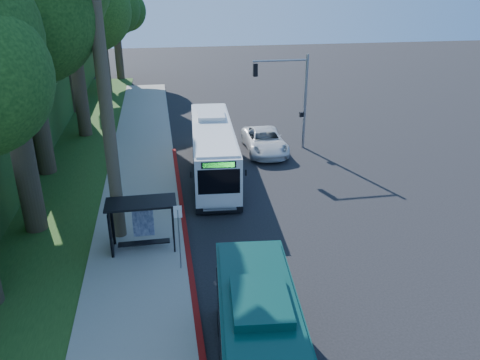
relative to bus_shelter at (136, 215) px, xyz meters
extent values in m
plane|color=black|center=(7.26, 2.86, -1.81)|extent=(140.00, 140.00, 0.00)
cube|color=gray|center=(-0.04, 2.86, -1.75)|extent=(4.50, 70.00, 0.12)
cube|color=maroon|center=(2.26, -1.14, -1.74)|extent=(0.25, 30.00, 0.13)
cube|color=#234719|center=(-5.74, 7.86, -1.78)|extent=(8.00, 70.00, 0.06)
cube|color=black|center=(0.26, -0.14, 0.69)|extent=(3.20, 1.50, 0.10)
cube|color=black|center=(-1.19, -0.14, -0.61)|extent=(0.06, 1.30, 2.20)
cube|color=navy|center=(0.26, 0.56, -0.56)|extent=(1.00, 0.12, 1.70)
cube|color=black|center=(0.26, -0.24, -1.36)|extent=(2.40, 0.40, 0.06)
cube|color=black|center=(-1.14, 0.46, -0.61)|extent=(0.08, 0.08, 2.40)
cube|color=black|center=(1.66, 0.46, -0.61)|extent=(0.08, 0.08, 2.40)
cube|color=black|center=(-1.14, -0.74, -0.61)|extent=(0.08, 0.08, 2.40)
cube|color=black|center=(1.66, -0.74, -0.61)|extent=(0.08, 0.08, 2.40)
cylinder|color=gray|center=(1.86, -2.14, -0.31)|extent=(0.06, 0.06, 3.00)
cube|color=white|center=(1.86, -2.14, 1.09)|extent=(0.35, 0.04, 0.55)
cylinder|color=gray|center=(12.06, 12.86, 1.69)|extent=(0.20, 0.20, 7.00)
cylinder|color=gray|center=(10.06, 12.86, 4.79)|extent=(4.00, 0.14, 0.14)
cube|color=black|center=(8.26, 12.86, 4.19)|extent=(0.30, 0.30, 0.90)
cube|color=black|center=(11.81, 12.86, 0.79)|extent=(0.25, 0.25, 0.35)
cylinder|color=#4C3F2D|center=(-0.94, 1.36, 4.69)|extent=(0.60, 0.60, 13.00)
cylinder|color=#382B1E|center=(-5.24, 2.86, 3.44)|extent=(1.10, 1.10, 10.50)
sphere|color=#10330E|center=(-3.64, 1.66, 8.69)|extent=(5.60, 5.60, 5.60)
cylinder|color=#382B1E|center=(-6.24, 10.86, 4.14)|extent=(1.18, 1.18, 11.90)
cylinder|color=#382B1E|center=(-4.74, 18.86, 3.09)|extent=(1.06, 1.06, 9.80)
sphere|color=#10330E|center=(-3.06, 17.60, 7.99)|extent=(5.88, 5.88, 5.88)
sphere|color=#10330E|center=(-6.21, 20.33, 8.27)|extent=(5.46, 5.46, 5.46)
cylinder|color=#382B1E|center=(-6.74, 26.86, 3.79)|extent=(1.14, 1.14, 11.20)
cylinder|color=#382B1E|center=(-4.24, 34.86, 2.74)|extent=(1.02, 1.02, 9.10)
sphere|color=#10330E|center=(-2.64, 33.66, 7.29)|extent=(5.60, 5.60, 5.60)
sphere|color=#10330E|center=(-5.64, 36.26, 7.55)|extent=(5.20, 5.20, 5.20)
cylinder|color=#382B1E|center=(-3.24, 42.86, 2.39)|extent=(0.98, 0.98, 8.40)
sphere|color=#10330E|center=(-3.24, 42.86, 7.55)|extent=(7.00, 7.00, 7.00)
sphere|color=#10330E|center=(-1.84, 41.81, 6.59)|extent=(4.90, 4.90, 4.90)
sphere|color=#10330E|center=(-4.47, 44.08, 6.83)|extent=(4.55, 4.55, 4.55)
cube|color=silver|center=(4.66, 8.76, -0.03)|extent=(3.37, 12.19, 2.86)
cube|color=black|center=(4.66, 8.76, -1.51)|extent=(3.40, 12.25, 0.35)
cube|color=black|center=(4.69, 9.26, 0.25)|extent=(3.25, 9.55, 1.10)
cube|color=black|center=(4.25, 2.81, 0.20)|extent=(2.25, 0.27, 1.40)
cube|color=black|center=(5.06, 14.72, 0.30)|extent=(2.05, 0.26, 1.00)
cube|color=#19E533|center=(4.25, 2.80, 1.15)|extent=(1.67, 0.21, 0.28)
cube|color=silver|center=(4.66, 8.76, 1.45)|extent=(3.13, 11.57, 0.12)
cube|color=silver|center=(4.79, 10.76, 1.63)|extent=(1.96, 2.62, 0.35)
cylinder|color=black|center=(3.24, 5.00, -1.30)|extent=(0.37, 1.02, 1.00)
cylinder|color=black|center=(5.55, 4.84, -1.30)|extent=(0.37, 1.02, 1.00)
cylinder|color=black|center=(3.81, 13.41, -1.30)|extent=(0.37, 1.02, 1.00)
cylinder|color=black|center=(6.12, 13.25, -1.30)|extent=(0.37, 1.02, 1.00)
cube|color=black|center=(4.28, -5.26, 0.17)|extent=(1.92, 0.30, 0.94)
cube|color=#09352F|center=(3.74, -10.84, 1.26)|extent=(3.25, 10.90, 0.11)
cube|color=#09352F|center=(3.92, -8.96, 1.42)|extent=(1.90, 2.51, 0.33)
cylinder|color=black|center=(3.07, -6.45, -1.34)|extent=(0.37, 0.97, 0.94)
cylinder|color=black|center=(5.24, -6.67, -1.34)|extent=(0.37, 0.97, 0.94)
imported|color=silver|center=(8.94, 12.42, -0.97)|extent=(2.90, 6.07, 1.67)
camera|label=1|loc=(1.40, -19.81, 10.06)|focal=35.00mm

